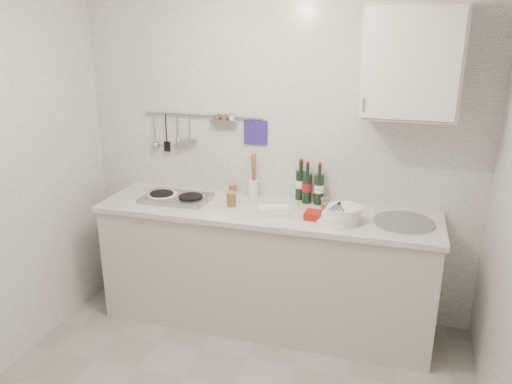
% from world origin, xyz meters
% --- Properties ---
extents(back_wall, '(3.00, 0.02, 2.50)m').
position_xyz_m(back_wall, '(0.00, 1.40, 1.25)').
color(back_wall, silver).
rests_on(back_wall, floor).
extents(counter, '(2.44, 0.64, 0.96)m').
position_xyz_m(counter, '(0.01, 1.10, 0.43)').
color(counter, '#B7B1A9').
rests_on(counter, floor).
extents(wall_rail, '(0.98, 0.09, 0.34)m').
position_xyz_m(wall_rail, '(-0.60, 1.37, 1.43)').
color(wall_rail, '#93969B').
rests_on(wall_rail, back_wall).
extents(wall_cabinet, '(0.60, 0.38, 0.70)m').
position_xyz_m(wall_cabinet, '(0.90, 1.22, 1.95)').
color(wall_cabinet, '#B7B1A9').
rests_on(wall_cabinet, back_wall).
extents(plate_stack_hob, '(0.24, 0.24, 0.03)m').
position_xyz_m(plate_stack_hob, '(-0.82, 1.10, 0.94)').
color(plate_stack_hob, teal).
rests_on(plate_stack_hob, counter).
extents(plate_stack_sink, '(0.30, 0.28, 0.12)m').
position_xyz_m(plate_stack_sink, '(0.54, 1.00, 0.97)').
color(plate_stack_sink, white).
rests_on(plate_stack_sink, counter).
extents(wine_bottles, '(0.23, 0.14, 0.31)m').
position_xyz_m(wine_bottles, '(0.26, 1.34, 1.07)').
color(wine_bottles, black).
rests_on(wine_bottles, counter).
extents(butter_dish, '(0.24, 0.17, 0.06)m').
position_xyz_m(butter_dish, '(0.08, 0.99, 0.95)').
color(butter_dish, white).
rests_on(butter_dish, counter).
extents(strawberry_punnet, '(0.13, 0.13, 0.05)m').
position_xyz_m(strawberry_punnet, '(0.36, 1.01, 0.94)').
color(strawberry_punnet, '#A42212').
rests_on(strawberry_punnet, counter).
extents(utensil_crock, '(0.08, 0.08, 0.34)m').
position_xyz_m(utensil_crock, '(-0.17, 1.35, 1.00)').
color(utensil_crock, white).
rests_on(utensil_crock, counter).
extents(jar_a, '(0.06, 0.06, 0.09)m').
position_xyz_m(jar_a, '(-0.34, 1.35, 0.96)').
color(jar_a, brown).
rests_on(jar_a, counter).
extents(jar_b, '(0.06, 0.06, 0.08)m').
position_xyz_m(jar_b, '(0.40, 1.24, 0.96)').
color(jar_b, brown).
rests_on(jar_b, counter).
extents(jar_c, '(0.06, 0.06, 0.08)m').
position_xyz_m(jar_c, '(0.43, 1.15, 0.96)').
color(jar_c, brown).
rests_on(jar_c, counter).
extents(jar_d, '(0.07, 0.07, 0.11)m').
position_xyz_m(jar_d, '(-0.26, 1.09, 0.97)').
color(jar_d, brown).
rests_on(jar_d, counter).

